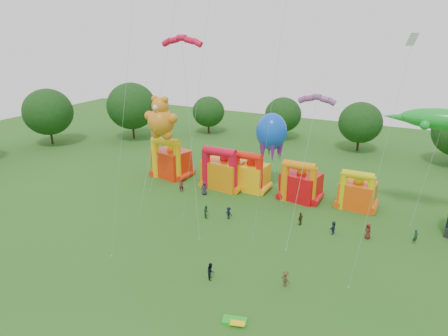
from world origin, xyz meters
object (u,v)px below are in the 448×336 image
at_px(bouncy_castle_2, 250,175).
at_px(spectator_0, 204,188).
at_px(teddy_bear_kite, 160,127).
at_px(spectator_4, 301,219).
at_px(bouncy_castle_0, 171,161).
at_px(gecko_kite, 436,145).
at_px(octopus_kite, 274,157).

bearing_deg(bouncy_castle_2, spectator_0, -137.43).
bearing_deg(teddy_bear_kite, spectator_4, -8.48).
height_order(bouncy_castle_0, teddy_bear_kite, teddy_bear_kite).
height_order(bouncy_castle_2, gecko_kite, gecko_kite).
relative_size(bouncy_castle_0, gecko_kite, 0.48).
distance_m(bouncy_castle_2, teddy_bear_kite, 15.09).
distance_m(spectator_0, spectator_4, 15.48).
bearing_deg(spectator_4, teddy_bear_kite, -77.57).
relative_size(teddy_bear_kite, spectator_4, 8.18).
relative_size(gecko_kite, octopus_kite, 1.24).
relative_size(teddy_bear_kite, gecko_kite, 0.97).
distance_m(teddy_bear_kite, gecko_kite, 36.39).
bearing_deg(octopus_kite, spectator_4, -51.33).
xyz_separation_m(teddy_bear_kite, spectator_0, (7.48, -0.44, -8.27)).
bearing_deg(spectator_0, octopus_kite, 13.56).
bearing_deg(teddy_bear_kite, spectator_0, -3.33).
bearing_deg(spectator_0, bouncy_castle_0, 134.65).
xyz_separation_m(bouncy_castle_2, gecko_kite, (23.36, 0.54, 7.47)).
height_order(bouncy_castle_0, gecko_kite, gecko_kite).
xyz_separation_m(teddy_bear_kite, gecko_kite, (36.05, 4.89, 0.59)).
bearing_deg(bouncy_castle_0, gecko_kite, 1.69).
distance_m(bouncy_castle_2, octopus_kite, 4.56).
bearing_deg(bouncy_castle_0, octopus_kite, 3.97).
bearing_deg(gecko_kite, bouncy_castle_0, -178.31).
xyz_separation_m(octopus_kite, spectator_0, (-8.50, -5.42, -4.47)).
bearing_deg(gecko_kite, spectator_0, -169.44).
relative_size(teddy_bear_kite, spectator_0, 7.17).
height_order(spectator_0, spectator_4, spectator_0).
distance_m(bouncy_castle_0, spectator_0, 9.65).
bearing_deg(bouncy_castle_0, spectator_0, -26.42).
relative_size(bouncy_castle_2, octopus_kite, 0.53).
bearing_deg(octopus_kite, teddy_bear_kite, -162.70).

